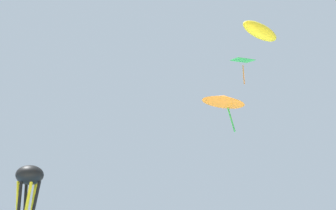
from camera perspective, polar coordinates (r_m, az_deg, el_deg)
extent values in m
cube|color=green|center=(47.92, 11.41, 6.79)|extent=(2.83, 2.76, 0.75)
cylinder|color=orange|center=(47.09, 11.57, 4.61)|extent=(0.13, 0.13, 2.56)
cone|color=orange|center=(33.34, 8.56, 0.92)|extent=(5.30, 5.28, 1.34)
cylinder|color=green|center=(34.40, 9.60, -1.81)|extent=(0.72, 0.54, 2.93)
ellipsoid|color=yellow|center=(42.84, 14.02, 10.95)|extent=(5.47, 4.39, 1.66)
cone|color=blue|center=(43.27, 13.93, 11.92)|extent=(1.12, 1.12, 0.60)
ellipsoid|color=black|center=(39.51, -20.52, -10.07)|extent=(3.72, 3.72, 1.92)
cylinder|color=black|center=(38.79, -21.84, -12.85)|extent=(0.47, 0.53, 2.98)
cylinder|color=yellow|center=(38.43, -20.79, -13.60)|extent=(0.45, 0.65, 3.86)
cylinder|color=black|center=(38.90, -19.90, -14.41)|extent=(0.76, 0.35, 4.73)
cylinder|color=yellow|center=(39.77, -19.94, -13.21)|extent=(0.47, 0.53, 2.98)
cylinder|color=black|center=(40.04, -21.13, -13.75)|extent=(0.45, 0.65, 3.86)
cylinder|color=yellow|center=(39.52, -22.16, -14.21)|extent=(0.76, 0.35, 4.73)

